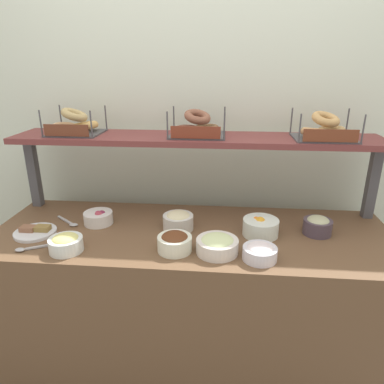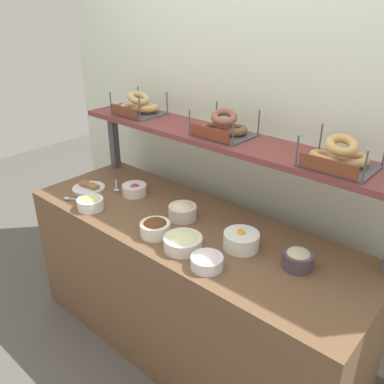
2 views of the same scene
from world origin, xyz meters
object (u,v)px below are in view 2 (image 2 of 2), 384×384
object	(u,v)px
serving_spoon_near_plate	(116,187)
bagel_basket_plain	(139,107)
bowl_tuna_salad	(298,258)
bowl_beet_salad	(134,189)
bagel_basket_cinnamon_raisin	(223,127)
bowl_cream_cheese	(207,261)
bowl_scallion_spread	(183,242)
bagel_basket_sesame	(339,157)
serving_spoon_by_edge	(73,199)
bowl_egg_salad	(90,203)
serving_plate_white	(89,188)
bowl_potato_salad	(183,211)
bowl_fruit_salad	(241,240)
bowl_chocolate_spread	(155,227)

from	to	relation	value
serving_spoon_near_plate	bagel_basket_plain	world-z (taller)	bagel_basket_plain
serving_spoon_near_plate	bowl_tuna_salad	bearing A→B (deg)	0.20
bowl_beet_salad	bagel_basket_cinnamon_raisin	distance (m)	0.70
bowl_cream_cheese	bowl_scallion_spread	distance (m)	0.19
bowl_tuna_salad	bagel_basket_sesame	size ratio (longest dim) A/B	0.46
bagel_basket_sesame	serving_spoon_by_edge	bearing A→B (deg)	-160.12
bowl_tuna_salad	serving_spoon_near_plate	bearing A→B (deg)	-179.80
bagel_basket_sesame	bowl_beet_salad	bearing A→B (deg)	-170.32
bowl_egg_salad	serving_plate_white	size ratio (longest dim) A/B	0.74
bowl_scallion_spread	bowl_potato_salad	size ratio (longest dim) A/B	1.22
bowl_fruit_salad	bowl_potato_salad	xyz separation A→B (m)	(-0.41, 0.03, 0.00)
bowl_beet_salad	bowl_egg_salad	size ratio (longest dim) A/B	1.00
bowl_chocolate_spread	bagel_basket_cinnamon_raisin	distance (m)	0.64
bowl_potato_salad	serving_plate_white	bearing A→B (deg)	-170.43
bowl_chocolate_spread	bagel_basket_cinnamon_raisin	bearing A→B (deg)	82.45
bowl_chocolate_spread	serving_spoon_by_edge	bearing A→B (deg)	-175.48
bowl_chocolate_spread	bagel_basket_plain	world-z (taller)	bagel_basket_plain
bagel_basket_plain	bagel_basket_cinnamon_raisin	xyz separation A→B (m)	(0.66, 0.00, -0.00)
bowl_tuna_salad	bowl_scallion_spread	xyz separation A→B (m)	(-0.49, -0.23, -0.01)
bagel_basket_cinnamon_raisin	bagel_basket_plain	bearing A→B (deg)	-179.82
serving_spoon_by_edge	bagel_basket_cinnamon_raisin	distance (m)	1.00
bowl_cream_cheese	serving_plate_white	bearing A→B (deg)	172.49
bowl_potato_salad	serving_spoon_near_plate	size ratio (longest dim) A/B	1.01
bowl_cream_cheese	bowl_beet_salad	xyz separation A→B (m)	(-0.81, 0.29, -0.00)
serving_plate_white	bowl_fruit_salad	bearing A→B (deg)	4.75
bowl_scallion_spread	bowl_potato_salad	xyz separation A→B (m)	(-0.20, 0.22, 0.01)
bowl_tuna_salad	bagel_basket_plain	bearing A→B (deg)	169.69
bowl_scallion_spread	bagel_basket_cinnamon_raisin	xyz separation A→B (m)	(-0.13, 0.46, 0.44)
serving_spoon_by_edge	bagel_basket_plain	bearing A→B (deg)	84.05
bowl_tuna_salad	serving_spoon_near_plate	xyz separation A→B (m)	(-1.26, -0.00, -0.04)
bagel_basket_cinnamon_raisin	serving_spoon_by_edge	bearing A→B (deg)	-144.24
bowl_chocolate_spread	bowl_potato_salad	size ratio (longest dim) A/B	1.01
bowl_egg_salad	bowl_chocolate_spread	bearing A→B (deg)	5.51
bagel_basket_plain	bowl_tuna_salad	bearing A→B (deg)	-10.31
bowl_potato_salad	bagel_basket_cinnamon_raisin	size ratio (longest dim) A/B	0.53
bowl_tuna_salad	bagel_basket_plain	xyz separation A→B (m)	(-1.28, 0.23, 0.43)
serving_plate_white	bagel_basket_cinnamon_raisin	world-z (taller)	bagel_basket_cinnamon_raisin
bowl_scallion_spread	serving_plate_white	xyz separation A→B (m)	(-0.90, 0.10, -0.03)
bowl_chocolate_spread	serving_plate_white	bearing A→B (deg)	171.83
bowl_beet_salad	serving_plate_white	world-z (taller)	bowl_beet_salad
bowl_scallion_spread	serving_spoon_by_edge	size ratio (longest dim) A/B	1.13
bowl_beet_salad	serving_spoon_near_plate	xyz separation A→B (m)	(-0.15, -0.02, -0.03)
bowl_beet_salad	serving_plate_white	xyz separation A→B (m)	(-0.27, -0.14, -0.02)
bowl_cream_cheese	bagel_basket_plain	distance (m)	1.18
bowl_cream_cheese	bowl_beet_salad	bearing A→B (deg)	160.52
serving_plate_white	serving_spoon_near_plate	xyz separation A→B (m)	(0.12, 0.12, -0.00)
bowl_chocolate_spread	bagel_basket_sesame	xyz separation A→B (m)	(0.71, 0.44, 0.43)
serving_plate_white	bagel_basket_sesame	distance (m)	1.53
bowl_beet_salad	bagel_basket_sesame	distance (m)	1.24
bowl_egg_salad	bagel_basket_plain	distance (m)	0.68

